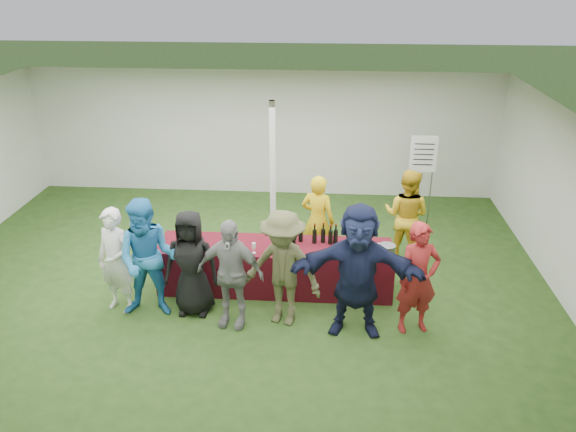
# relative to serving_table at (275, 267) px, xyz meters

# --- Properties ---
(ground) EXTENTS (60.00, 60.00, 0.00)m
(ground) POSITION_rel_serving_table_xyz_m (-0.65, 0.06, -0.38)
(ground) COLOR #284719
(ground) RESTS_ON ground
(tent) EXTENTS (10.00, 10.00, 10.00)m
(tent) POSITION_rel_serving_table_xyz_m (-0.15, 1.26, 0.98)
(tent) COLOR white
(tent) RESTS_ON ground
(serving_table) EXTENTS (3.60, 0.80, 0.75)m
(serving_table) POSITION_rel_serving_table_xyz_m (0.00, 0.00, 0.00)
(serving_table) COLOR #5F0915
(serving_table) RESTS_ON ground
(wine_bottles) EXTENTS (0.71, 0.14, 0.32)m
(wine_bottles) POSITION_rel_serving_table_xyz_m (0.63, 0.14, 0.50)
(wine_bottles) COLOR black
(wine_bottles) RESTS_ON serving_table
(wine_glasses) EXTENTS (2.74, 0.12, 0.16)m
(wine_glasses) POSITION_rel_serving_table_xyz_m (-0.44, -0.27, 0.49)
(wine_glasses) COLOR silver
(wine_glasses) RESTS_ON serving_table
(water_bottle) EXTENTS (0.07, 0.07, 0.23)m
(water_bottle) POSITION_rel_serving_table_xyz_m (0.09, 0.08, 0.48)
(water_bottle) COLOR silver
(water_bottle) RESTS_ON serving_table
(bar_towel) EXTENTS (0.25, 0.18, 0.03)m
(bar_towel) POSITION_rel_serving_table_xyz_m (1.52, 0.05, 0.39)
(bar_towel) COLOR white
(bar_towel) RESTS_ON serving_table
(dump_bucket) EXTENTS (0.24, 0.24, 0.18)m
(dump_bucket) POSITION_rel_serving_table_xyz_m (1.68, -0.22, 0.46)
(dump_bucket) COLOR slate
(dump_bucket) RESTS_ON serving_table
(wine_list_sign) EXTENTS (0.50, 0.03, 1.80)m
(wine_list_sign) POSITION_rel_serving_table_xyz_m (2.55, 2.54, 0.94)
(wine_list_sign) COLOR slate
(wine_list_sign) RESTS_ON ground
(staff_pourer) EXTENTS (0.67, 0.55, 1.59)m
(staff_pourer) POSITION_rel_serving_table_xyz_m (0.63, 0.86, 0.42)
(staff_pourer) COLOR gold
(staff_pourer) RESTS_ON ground
(staff_back) EXTENTS (0.98, 0.90, 1.63)m
(staff_back) POSITION_rel_serving_table_xyz_m (2.12, 1.14, 0.44)
(staff_back) COLOR gold
(staff_back) RESTS_ON ground
(customer_0) EXTENTS (0.68, 0.56, 1.60)m
(customer_0) POSITION_rel_serving_table_xyz_m (-2.22, -0.75, 0.43)
(customer_0) COLOR silver
(customer_0) RESTS_ON ground
(customer_1) EXTENTS (0.90, 0.71, 1.79)m
(customer_1) POSITION_rel_serving_table_xyz_m (-1.71, -0.83, 0.52)
(customer_1) COLOR #2477B9
(customer_1) RESTS_ON ground
(customer_2) EXTENTS (0.78, 0.51, 1.59)m
(customer_2) POSITION_rel_serving_table_xyz_m (-1.13, -0.73, 0.42)
(customer_2) COLOR black
(customer_2) RESTS_ON ground
(customer_3) EXTENTS (1.00, 0.53, 1.62)m
(customer_3) POSITION_rel_serving_table_xyz_m (-0.52, -1.00, 0.43)
(customer_3) COLOR gray
(customer_3) RESTS_ON ground
(customer_4) EXTENTS (1.25, 0.93, 1.72)m
(customer_4) POSITION_rel_serving_table_xyz_m (0.20, -0.90, 0.48)
(customer_4) COLOR #4C4C2D
(customer_4) RESTS_ON ground
(customer_5) EXTENTS (1.79, 0.65, 1.91)m
(customer_5) POSITION_rel_serving_table_xyz_m (1.20, -1.04, 0.58)
(customer_5) COLOR #151B39
(customer_5) RESTS_ON ground
(customer_6) EXTENTS (0.67, 0.53, 1.63)m
(customer_6) POSITION_rel_serving_table_xyz_m (2.03, -0.95, 0.44)
(customer_6) COLOR maroon
(customer_6) RESTS_ON ground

